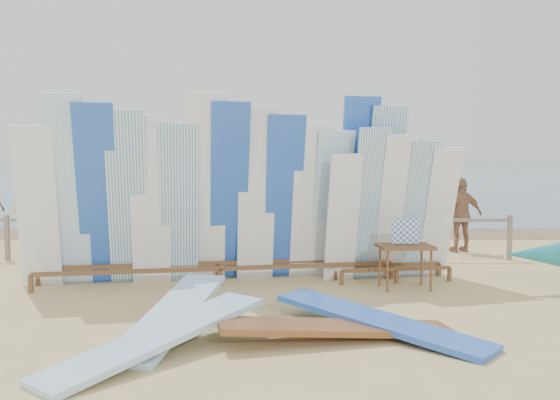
{
  "coord_description": "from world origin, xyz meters",
  "views": [
    {
      "loc": [
        1.4,
        -8.68,
        2.05
      ],
      "look_at": [
        1.43,
        2.89,
        1.21
      ],
      "focal_mm": 38.0,
      "sensor_mm": 36.0,
      "label": 1
    }
  ],
  "objects_px": {
    "flat_board_d": "(379,333)",
    "beachgoer_3": "(229,203)",
    "flat_board_c": "(338,339)",
    "beach_chair_right": "(270,244)",
    "flat_board_b": "(158,355)",
    "beachgoer_8": "(363,208)",
    "beachgoer_0": "(54,215)",
    "beach_chair_left": "(198,242)",
    "beachgoer_7": "(314,209)",
    "flat_board_a": "(173,330)",
    "stroller": "(347,230)",
    "side_surfboard_rack": "(393,213)",
    "vendor_table": "(405,265)",
    "beachgoer_2": "(34,213)",
    "main_surfboard_rack": "(219,199)",
    "beachgoer_10": "(461,215)",
    "beachgoer_6": "(231,209)",
    "beachgoer_5": "(245,204)"
  },
  "relations": [
    {
      "from": "flat_board_d",
      "to": "beachgoer_3",
      "type": "height_order",
      "value": "beachgoer_3"
    },
    {
      "from": "flat_board_c",
      "to": "beach_chair_right",
      "type": "distance_m",
      "value": 5.78
    },
    {
      "from": "flat_board_b",
      "to": "beachgoer_8",
      "type": "bearing_deg",
      "value": 105.67
    },
    {
      "from": "flat_board_b",
      "to": "beachgoer_0",
      "type": "xyz_separation_m",
      "value": [
        -3.58,
        6.67,
        0.81
      ]
    },
    {
      "from": "beach_chair_left",
      "to": "beach_chair_right",
      "type": "height_order",
      "value": "beach_chair_left"
    },
    {
      "from": "beachgoer_7",
      "to": "beachgoer_8",
      "type": "bearing_deg",
      "value": -58.42
    },
    {
      "from": "flat_board_a",
      "to": "beachgoer_8",
      "type": "height_order",
      "value": "beachgoer_8"
    },
    {
      "from": "flat_board_d",
      "to": "flat_board_b",
      "type": "bearing_deg",
      "value": 148.96
    },
    {
      "from": "stroller",
      "to": "beachgoer_3",
      "type": "xyz_separation_m",
      "value": [
        -2.8,
        2.49,
        0.39
      ]
    },
    {
      "from": "beach_chair_right",
      "to": "beachgoer_8",
      "type": "height_order",
      "value": "beachgoer_8"
    },
    {
      "from": "side_surfboard_rack",
      "to": "vendor_table",
      "type": "height_order",
      "value": "side_surfboard_rack"
    },
    {
      "from": "side_surfboard_rack",
      "to": "beachgoer_8",
      "type": "distance_m",
      "value": 3.58
    },
    {
      "from": "side_surfboard_rack",
      "to": "flat_board_c",
      "type": "xyz_separation_m",
      "value": [
        -1.22,
        -3.18,
        -1.14
      ]
    },
    {
      "from": "side_surfboard_rack",
      "to": "beachgoer_2",
      "type": "height_order",
      "value": "side_surfboard_rack"
    },
    {
      "from": "flat_board_a",
      "to": "beachgoer_8",
      "type": "relative_size",
      "value": 1.51
    },
    {
      "from": "beachgoer_7",
      "to": "beachgoer_0",
      "type": "height_order",
      "value": "beachgoer_7"
    },
    {
      "from": "flat_board_d",
      "to": "beach_chair_right",
      "type": "height_order",
      "value": "beach_chair_right"
    },
    {
      "from": "beachgoer_7",
      "to": "beachgoer_3",
      "type": "height_order",
      "value": "beachgoer_7"
    },
    {
      "from": "stroller",
      "to": "beachgoer_8",
      "type": "xyz_separation_m",
      "value": [
        0.4,
        0.38,
        0.44
      ]
    },
    {
      "from": "flat_board_c",
      "to": "beach_chair_left",
      "type": "relative_size",
      "value": 3.13
    },
    {
      "from": "beachgoer_2",
      "to": "beachgoer_0",
      "type": "height_order",
      "value": "beachgoer_2"
    },
    {
      "from": "flat_board_d",
      "to": "beach_chair_left",
      "type": "xyz_separation_m",
      "value": [
        -2.88,
        5.62,
        0.25
      ]
    },
    {
      "from": "vendor_table",
      "to": "beach_chair_left",
      "type": "xyz_separation_m",
      "value": [
        -3.66,
        3.3,
        -0.11
      ]
    },
    {
      "from": "flat_board_a",
      "to": "beach_chair_right",
      "type": "height_order",
      "value": "beach_chair_right"
    },
    {
      "from": "flat_board_b",
      "to": "stroller",
      "type": "xyz_separation_m",
      "value": [
        2.75,
        6.9,
        0.45
      ]
    },
    {
      "from": "side_surfboard_rack",
      "to": "beachgoer_0",
      "type": "bearing_deg",
      "value": 146.71
    },
    {
      "from": "main_surfboard_rack",
      "to": "beachgoer_10",
      "type": "distance_m",
      "value": 5.83
    },
    {
      "from": "main_surfboard_rack",
      "to": "beachgoer_6",
      "type": "relative_size",
      "value": 3.46
    },
    {
      "from": "beachgoer_8",
      "to": "beachgoer_0",
      "type": "relative_size",
      "value": 1.11
    },
    {
      "from": "beachgoer_8",
      "to": "beachgoer_6",
      "type": "height_order",
      "value": "same"
    },
    {
      "from": "beachgoer_10",
      "to": "main_surfboard_rack",
      "type": "bearing_deg",
      "value": 20.91
    },
    {
      "from": "beachgoer_7",
      "to": "beachgoer_3",
      "type": "distance_m",
      "value": 2.96
    },
    {
      "from": "beachgoer_10",
      "to": "beachgoer_7",
      "type": "bearing_deg",
      "value": -22.82
    },
    {
      "from": "beachgoer_8",
      "to": "beachgoer_2",
      "type": "relative_size",
      "value": 1.02
    },
    {
      "from": "stroller",
      "to": "beachgoer_5",
      "type": "relative_size",
      "value": 0.7
    },
    {
      "from": "flat_board_b",
      "to": "beachgoer_2",
      "type": "xyz_separation_m",
      "value": [
        -3.85,
        6.28,
        0.88
      ]
    },
    {
      "from": "beach_chair_right",
      "to": "beachgoer_7",
      "type": "distance_m",
      "value": 1.59
    },
    {
      "from": "flat_board_c",
      "to": "beachgoer_10",
      "type": "height_order",
      "value": "beachgoer_10"
    },
    {
      "from": "beach_chair_right",
      "to": "beachgoer_5",
      "type": "xyz_separation_m",
      "value": [
        -0.71,
        3.52,
        0.58
      ]
    },
    {
      "from": "vendor_table",
      "to": "beach_chair_left",
      "type": "bearing_deg",
      "value": 132.09
    },
    {
      "from": "vendor_table",
      "to": "beachgoer_5",
      "type": "height_order",
      "value": "beachgoer_5"
    },
    {
      "from": "stroller",
      "to": "beachgoer_10",
      "type": "height_order",
      "value": "beachgoer_10"
    },
    {
      "from": "main_surfboard_rack",
      "to": "beachgoer_8",
      "type": "height_order",
      "value": "main_surfboard_rack"
    },
    {
      "from": "beachgoer_5",
      "to": "beachgoer_10",
      "type": "bearing_deg",
      "value": -89.87
    },
    {
      "from": "flat_board_d",
      "to": "beachgoer_6",
      "type": "xyz_separation_m",
      "value": [
        -2.23,
        6.3,
        0.9
      ]
    },
    {
      "from": "beachgoer_10",
      "to": "beachgoer_3",
      "type": "distance_m",
      "value": 5.9
    },
    {
      "from": "main_surfboard_rack",
      "to": "flat_board_c",
      "type": "height_order",
      "value": "main_surfboard_rack"
    },
    {
      "from": "flat_board_d",
      "to": "beachgoer_0",
      "type": "xyz_separation_m",
      "value": [
        -6.01,
        5.9,
        0.81
      ]
    },
    {
      "from": "vendor_table",
      "to": "beachgoer_8",
      "type": "xyz_separation_m",
      "value": [
        -0.06,
        4.17,
        0.53
      ]
    },
    {
      "from": "beachgoer_0",
      "to": "beachgoer_2",
      "type": "bearing_deg",
      "value": -83.93
    }
  ]
}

